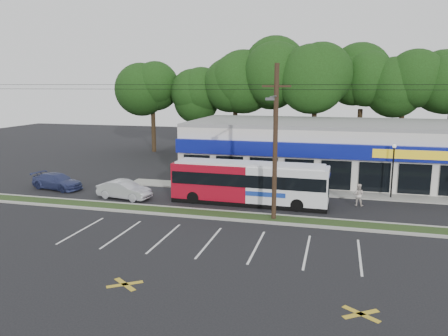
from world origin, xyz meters
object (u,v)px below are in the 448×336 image
car_blue (57,181)px  pedestrian_a (275,183)px  car_dark (296,193)px  car_silver (124,190)px  pedestrian_b (358,195)px  lamp_post (393,165)px  utility_pole (273,138)px  metrobus (249,182)px

car_blue → pedestrian_a: pedestrian_a is taller
car_dark → car_silver: 13.22m
pedestrian_a → car_blue: bearing=-1.8°
car_silver → pedestrian_a: 12.08m
car_dark → pedestrian_b: (4.45, 0.12, 0.08)m
pedestrian_a → lamp_post: bearing=168.9°
utility_pole → metrobus: (-2.18, 3.57, -3.78)m
lamp_post → pedestrian_a: bearing=-178.1°
utility_pole → pedestrian_b: (5.62, 5.07, -4.60)m
car_blue → pedestrian_a: 18.33m
metrobus → car_dark: 3.73m
utility_pole → car_silver: (-11.83, 2.57, -4.71)m
pedestrian_a → car_dark: bearing=114.4°
lamp_post → pedestrian_b: lamp_post is taller
lamp_post → metrobus: 11.25m
lamp_post → pedestrian_b: bearing=-132.4°
car_blue → car_dark: bearing=-75.9°
utility_pole → lamp_post: (8.17, 7.87, -2.74)m
metrobus → car_dark: bearing=23.5°
metrobus → car_silver: metrobus is taller
car_silver → pedestrian_b: (17.45, 2.50, 0.11)m
utility_pole → car_dark: utility_pole is taller
utility_pole → car_blue: bearing=167.9°
metrobus → pedestrian_b: 7.98m
lamp_post → car_dark: bearing=-157.4°
car_silver → car_blue: car_silver is taller
lamp_post → pedestrian_b: (-2.55, -2.80, -1.85)m
lamp_post → car_dark: size_ratio=0.99×
lamp_post → metrobus: bearing=-157.4°
pedestrian_b → car_silver: bearing=16.7°
utility_pole → lamp_post: bearing=43.9°
car_dark → pedestrian_b: size_ratio=2.63×
metrobus → car_blue: metrobus is taller
metrobus → pedestrian_b: size_ratio=7.07×
pedestrian_a → pedestrian_b: size_ratio=0.97×
lamp_post → car_dark: (-7.00, -2.92, -1.94)m
car_dark → pedestrian_a: size_ratio=2.73×
metrobus → pedestrian_b: (7.79, 1.50, -0.82)m
car_dark → utility_pole: bearing=159.0°
metrobus → pedestrian_a: 4.31m
utility_pole → pedestrian_b: utility_pole is taller
car_blue → pedestrian_a: (17.98, 3.56, 0.11)m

